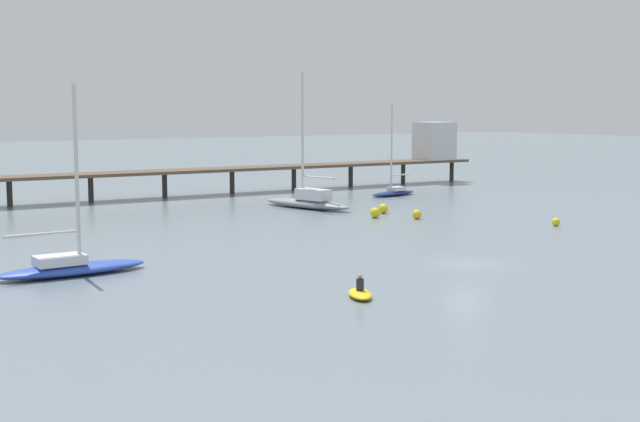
{
  "coord_description": "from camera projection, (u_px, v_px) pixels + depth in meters",
  "views": [
    {
      "loc": [
        -33.04,
        -35.81,
        8.77
      ],
      "look_at": [
        0.0,
        15.19,
        1.5
      ],
      "focal_mm": 48.27,
      "sensor_mm": 36.0,
      "label": 1
    }
  ],
  "objects": [
    {
      "name": "sailboat_blue",
      "position": [
        70.0,
        264.0,
        45.38
      ],
      "size": [
        8.13,
        2.48,
        10.05
      ],
      "color": "#2D4CB7",
      "rests_on": "ground_plane"
    },
    {
      "name": "mooring_buoy_outer",
      "position": [
        417.0,
        214.0,
        68.49
      ],
      "size": [
        0.74,
        0.74,
        0.74
      ],
      "primitive_type": "sphere",
      "color": "yellow",
      "rests_on": "ground_plane"
    },
    {
      "name": "dinghy_yellow",
      "position": [
        360.0,
        293.0,
        40.0
      ],
      "size": [
        1.9,
        2.52,
        1.14
      ],
      "color": "yellow",
      "rests_on": "ground_plane"
    },
    {
      "name": "sailboat_navy",
      "position": [
        394.0,
        190.0,
        86.71
      ],
      "size": [
        6.34,
        2.86,
        9.28
      ],
      "color": "navy",
      "rests_on": "ground_plane"
    },
    {
      "name": "pier",
      "position": [
        286.0,
        158.0,
        91.72
      ],
      "size": [
        75.8,
        5.23,
        7.15
      ],
      "color": "brown",
      "rests_on": "ground_plane"
    },
    {
      "name": "mooring_buoy_near",
      "position": [
        375.0,
        213.0,
        69.16
      ],
      "size": [
        0.83,
        0.83,
        0.83
      ],
      "primitive_type": "sphere",
      "color": "yellow",
      "rests_on": "ground_plane"
    },
    {
      "name": "ground_plane",
      "position": [
        465.0,
        264.0,
        48.72
      ],
      "size": [
        400.0,
        400.0,
        0.0
      ],
      "primitive_type": "plane",
      "color": "slate"
    },
    {
      "name": "sailboat_gray",
      "position": [
        308.0,
        200.0,
        75.71
      ],
      "size": [
        4.57,
        10.06,
        11.95
      ],
      "color": "gray",
      "rests_on": "ground_plane"
    },
    {
      "name": "mooring_buoy_inner",
      "position": [
        383.0,
        209.0,
        72.16
      ],
      "size": [
        0.8,
        0.8,
        0.8
      ],
      "primitive_type": "sphere",
      "color": "yellow",
      "rests_on": "ground_plane"
    },
    {
      "name": "mooring_buoy_far",
      "position": [
        556.0,
        222.0,
        64.42
      ],
      "size": [
        0.61,
        0.61,
        0.61
      ],
      "primitive_type": "sphere",
      "color": "yellow",
      "rests_on": "ground_plane"
    }
  ]
}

